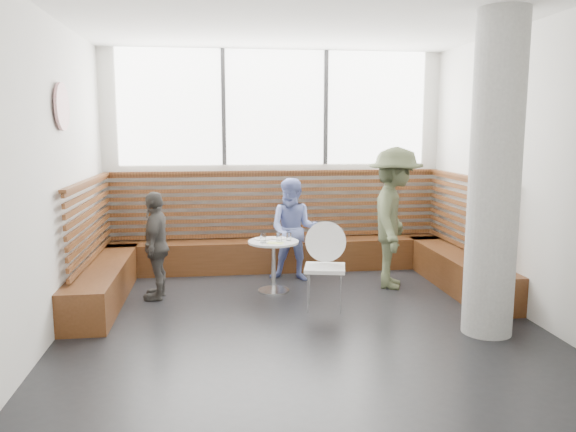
{
  "coord_description": "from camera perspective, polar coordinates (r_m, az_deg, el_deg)",
  "views": [
    {
      "loc": [
        -0.88,
        -5.81,
        2.07
      ],
      "look_at": [
        0.0,
        1.0,
        1.0
      ],
      "focal_mm": 35.0,
      "sensor_mm": 36.0,
      "label": 1
    }
  ],
  "objects": [
    {
      "name": "cafe_table",
      "position": [
        7.17,
        -1.49,
        -4.02
      ],
      "size": [
        0.64,
        0.64,
        0.66
      ],
      "color": "silver",
      "rests_on": "ground"
    },
    {
      "name": "glass_left",
      "position": [
        7.01,
        -2.54,
        -2.25
      ],
      "size": [
        0.07,
        0.07,
        0.12
      ],
      "primitive_type": "cylinder",
      "color": "white",
      "rests_on": "cafe_table"
    },
    {
      "name": "adult_man",
      "position": [
        7.43,
        10.76,
        -0.2
      ],
      "size": [
        1.07,
        1.36,
        1.84
      ],
      "primitive_type": "imported",
      "rotation": [
        0.0,
        0.0,
        1.2
      ],
      "color": "#4B5337",
      "rests_on": "ground"
    },
    {
      "name": "concrete_column",
      "position": [
        5.9,
        20.26,
        3.74
      ],
      "size": [
        0.5,
        0.5,
        3.2
      ],
      "primitive_type": "cylinder",
      "color": "gray",
      "rests_on": "ground"
    },
    {
      "name": "menu_card",
      "position": [
        6.99,
        -1.29,
        -2.76
      ],
      "size": [
        0.23,
        0.19,
        0.0
      ],
      "primitive_type": "cube",
      "rotation": [
        0.0,
        0.0,
        -0.3
      ],
      "color": "#A5C64C",
      "rests_on": "cafe_table"
    },
    {
      "name": "glass_right",
      "position": [
        7.14,
        0.09,
        -2.11
      ],
      "size": [
        0.06,
        0.06,
        0.1
      ],
      "primitive_type": "cylinder",
      "color": "white",
      "rests_on": "cafe_table"
    },
    {
      "name": "wall_art",
      "position": [
        6.42,
        -21.99,
        10.27
      ],
      "size": [
        0.03,
        0.5,
        0.5
      ],
      "primitive_type": "cylinder",
      "rotation": [
        0.0,
        1.57,
        0.0
      ],
      "color": "white",
      "rests_on": "room"
    },
    {
      "name": "plate_far",
      "position": [
        7.25,
        -1.01,
        -2.29
      ],
      "size": [
        0.19,
        0.19,
        0.01
      ],
      "primitive_type": "cylinder",
      "color": "white",
      "rests_on": "cafe_table"
    },
    {
      "name": "glass_mid",
      "position": [
        7.04,
        -0.9,
        -2.21
      ],
      "size": [
        0.07,
        0.07,
        0.12
      ],
      "primitive_type": "cylinder",
      "color": "white",
      "rests_on": "cafe_table"
    },
    {
      "name": "plate_near",
      "position": [
        7.23,
        -2.6,
        -2.33
      ],
      "size": [
        0.22,
        0.22,
        0.02
      ],
      "primitive_type": "cylinder",
      "color": "white",
      "rests_on": "cafe_table"
    },
    {
      "name": "child_left",
      "position": [
        7.04,
        -13.23,
        -2.92
      ],
      "size": [
        0.38,
        0.8,
        1.32
      ],
      "primitive_type": "imported",
      "rotation": [
        0.0,
        0.0,
        -1.65
      ],
      "color": "#44413E",
      "rests_on": "ground"
    },
    {
      "name": "room",
      "position": [
        5.9,
        1.24,
        4.3
      ],
      "size": [
        5.0,
        5.0,
        3.2
      ],
      "color": "silver",
      "rests_on": "ground"
    },
    {
      "name": "cafe_chair",
      "position": [
        6.52,
        3.65,
        -4.29
      ],
      "size": [
        0.48,
        0.47,
        1.0
      ],
      "rotation": [
        0.0,
        0.0,
        -0.22
      ],
      "color": "white",
      "rests_on": "ground"
    },
    {
      "name": "booth",
      "position": [
        7.82,
        -0.72,
        -3.43
      ],
      "size": [
        5.0,
        2.5,
        1.44
      ],
      "color": "#462611",
      "rests_on": "ground"
    },
    {
      "name": "child_back",
      "position": [
        7.65,
        0.58,
        -1.43
      ],
      "size": [
        0.81,
        0.71,
        1.41
      ],
      "primitive_type": "imported",
      "rotation": [
        0.0,
        0.0,
        -0.3
      ],
      "color": "#7584CB",
      "rests_on": "ground"
    }
  ]
}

